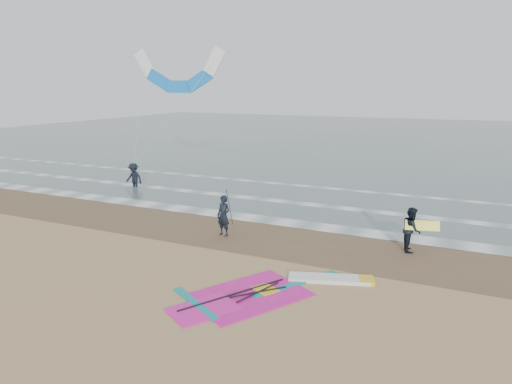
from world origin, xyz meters
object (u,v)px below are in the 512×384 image
at_px(windsurf_rig, 273,291).
at_px(person_standing, 224,216).
at_px(person_walking, 411,229).
at_px(surf_kite, 179,75).
at_px(person_wading, 134,173).

bearing_deg(windsurf_rig, person_standing, 133.69).
relative_size(person_standing, person_walking, 1.01).
bearing_deg(surf_kite, person_walking, -25.04).
distance_m(person_wading, surf_kite, 7.04).
distance_m(windsurf_rig, person_walking, 6.86).
height_order(person_wading, surf_kite, surf_kite).
distance_m(person_standing, person_walking, 7.85).
bearing_deg(person_walking, person_standing, 88.03).
distance_m(person_standing, person_wading, 11.90).
relative_size(windsurf_rig, surf_kite, 0.78).
bearing_deg(person_standing, person_wading, 160.02).
bearing_deg(surf_kite, windsurf_rig, -47.15).
bearing_deg(windsurf_rig, surf_kite, 132.85).
distance_m(person_walking, person_wading, 18.47).
bearing_deg(windsurf_rig, person_wading, 143.32).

